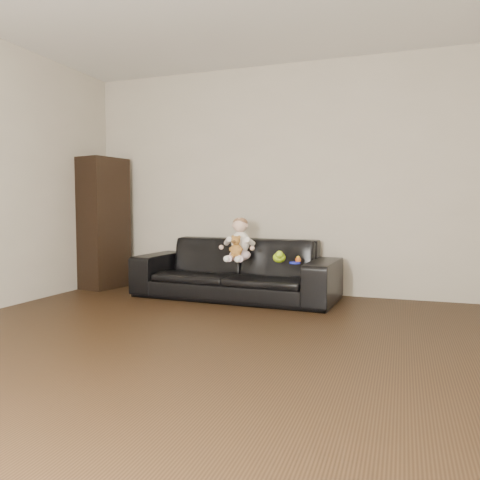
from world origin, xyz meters
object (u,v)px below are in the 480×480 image
at_px(sofa, 235,269).
at_px(toy_green, 279,258).
at_px(toy_rattle, 298,260).
at_px(cabinet, 103,223).
at_px(baby, 240,242).
at_px(teddy_bear, 236,247).
at_px(toy_blue_disc, 295,263).

xyz_separation_m(sofa, toy_green, (0.53, -0.15, 0.15)).
bearing_deg(sofa, toy_green, -12.57).
bearing_deg(toy_rattle, cabinet, 175.65).
distance_m(baby, toy_green, 0.46).
height_order(teddy_bear, toy_rattle, teddy_bear).
xyz_separation_m(baby, toy_rattle, (0.62, 0.03, -0.17)).
distance_m(teddy_bear, toy_green, 0.46).
bearing_deg(toy_blue_disc, cabinet, 173.92).
distance_m(cabinet, baby, 1.87).
bearing_deg(toy_blue_disc, baby, 175.89).
relative_size(cabinet, toy_blue_disc, 14.03).
relative_size(toy_green, toy_rattle, 2.56).
height_order(baby, toy_blue_disc, baby).
relative_size(cabinet, toy_green, 10.18).
height_order(baby, toy_rattle, baby).
xyz_separation_m(teddy_bear, toy_rattle, (0.61, 0.17, -0.13)).
distance_m(cabinet, teddy_bear, 1.90).
xyz_separation_m(teddy_bear, toy_blue_disc, (0.59, 0.10, -0.15)).
relative_size(baby, toy_green, 2.94).
distance_m(sofa, toy_blue_disc, 0.72).
height_order(teddy_bear, toy_blue_disc, teddy_bear).
bearing_deg(toy_blue_disc, toy_green, 176.08).
xyz_separation_m(cabinet, teddy_bear, (1.86, -0.36, -0.21)).
relative_size(baby, toy_rattle, 7.52).
distance_m(sofa, toy_rattle, 0.73).
bearing_deg(toy_green, sofa, 164.21).
bearing_deg(baby, toy_rattle, -10.31).
distance_m(baby, toy_blue_disc, 0.63).
relative_size(toy_rattle, toy_blue_disc, 0.54).
height_order(teddy_bear, toy_green, teddy_bear).
relative_size(teddy_bear, toy_blue_disc, 1.97).
height_order(toy_green, toy_blue_disc, toy_green).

